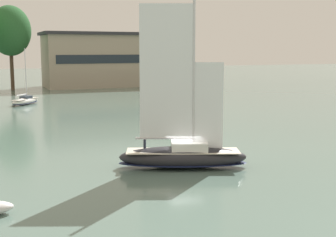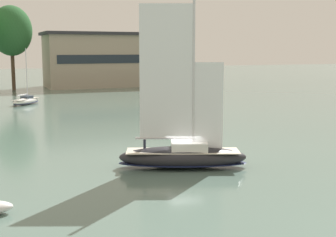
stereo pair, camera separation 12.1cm
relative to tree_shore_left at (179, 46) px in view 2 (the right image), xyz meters
The scene contains 6 objects.
ground_plane 80.03m from the tree_shore_left, 113.60° to the right, with size 400.00×400.00×0.00m, color slate.
waterfront_building 18.02m from the tree_shore_left, 151.93° to the left, with size 31.34×14.26×13.15m.
tree_shore_left is the anchor object (origin of this frame).
tree_shore_right 38.93m from the tree_shore_left, behind, with size 9.13×9.13×18.79m.
sailboat_main 79.90m from the tree_shore_left, 113.59° to the right, with size 10.32×6.30×13.73m.
sailboat_moored_far_slip 46.70m from the tree_shore_left, 147.76° to the right, with size 5.76×6.42×9.31m.
Camera 2 is at (-14.57, -32.30, 9.14)m, focal length 50.00 mm.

